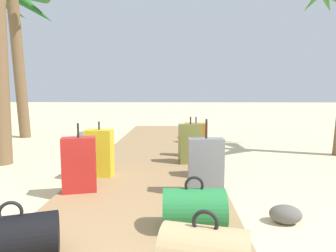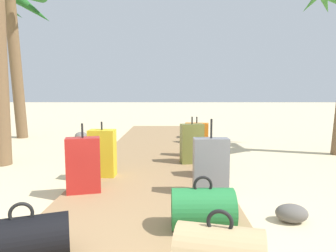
% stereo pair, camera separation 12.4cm
% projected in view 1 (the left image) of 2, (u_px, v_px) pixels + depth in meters
% --- Properties ---
extents(ground_plane, '(60.00, 60.00, 0.00)m').
position_uv_depth(ground_plane, '(152.00, 169.00, 4.84)').
color(ground_plane, beige).
extents(boardwalk, '(1.97, 9.13, 0.08)m').
position_uv_depth(boardwalk, '(156.00, 155.00, 5.74)').
color(boardwalk, '#9E7A51').
rests_on(boardwalk, ground).
extents(suitcase_red, '(0.42, 0.28, 0.81)m').
position_uv_depth(suitcase_red, '(79.00, 165.00, 3.50)').
color(suitcase_red, red).
rests_on(suitcase_red, boardwalk).
extents(duffel_bag_green, '(0.54, 0.37, 0.47)m').
position_uv_depth(duffel_bag_green, '(194.00, 209.00, 2.54)').
color(duffel_bag_green, '#237538').
rests_on(duffel_bag_green, boardwalk).
extents(suitcase_orange, '(0.44, 0.23, 0.72)m').
position_uv_depth(suitcase_orange, '(196.00, 140.00, 5.39)').
color(suitcase_orange, orange).
rests_on(suitcase_orange, boardwalk).
extents(suitcase_grey, '(0.40, 0.19, 0.87)m').
position_uv_depth(suitcase_grey, '(206.00, 167.00, 3.37)').
color(suitcase_grey, slate).
rests_on(suitcase_grey, boardwalk).
extents(suitcase_olive, '(0.40, 0.25, 0.77)m').
position_uv_depth(suitcase_olive, '(190.00, 144.00, 4.90)').
color(suitcase_olive, olive).
rests_on(suitcase_olive, boardwalk).
extents(suitcase_yellow, '(0.36, 0.24, 0.76)m').
position_uv_depth(suitcase_yellow, '(100.00, 153.00, 4.16)').
color(suitcase_yellow, gold).
rests_on(suitcase_yellow, boardwalk).
extents(backpack_purple, '(0.32, 0.28, 0.55)m').
position_uv_depth(backpack_purple, '(205.00, 156.00, 4.12)').
color(backpack_purple, '#6B2D84').
rests_on(backpack_purple, boardwalk).
extents(duffel_bag_black, '(0.68, 0.50, 0.43)m').
position_uv_depth(duffel_bag_black, '(12.00, 238.00, 2.08)').
color(duffel_bag_black, black).
rests_on(duffel_bag_black, boardwalk).
extents(palm_tree_far_left, '(2.06, 2.17, 4.16)m').
position_uv_depth(palm_tree_far_left, '(15.00, 17.00, 7.70)').
color(palm_tree_far_left, brown).
rests_on(palm_tree_far_left, ground).
extents(rock_left_mid, '(0.41, 0.41, 0.23)m').
position_uv_depth(rock_left_mid, '(83.00, 136.00, 7.74)').
color(rock_left_mid, slate).
rests_on(rock_left_mid, ground).
extents(rock_right_near, '(0.33, 0.26, 0.18)m').
position_uv_depth(rock_right_near, '(286.00, 214.00, 2.85)').
color(rock_right_near, '#5B5651').
rests_on(rock_right_near, ground).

